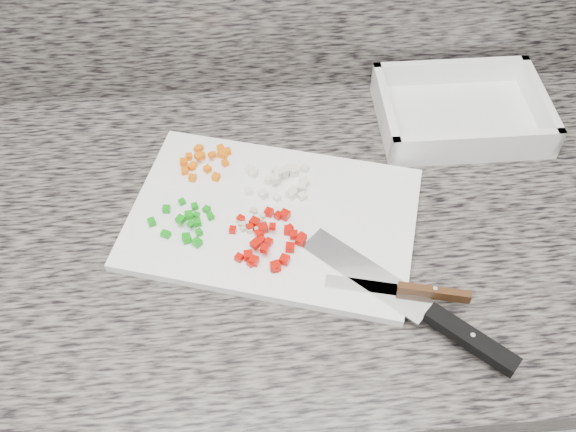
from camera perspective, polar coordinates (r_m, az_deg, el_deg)
name	(u,v)px	position (r m, az deg, el deg)	size (l,w,h in m)	color
cabinet	(250,369)	(1.32, -3.36, -13.44)	(3.92, 0.62, 0.86)	beige
countertop	(236,232)	(0.93, -4.62, -1.39)	(3.96, 0.64, 0.04)	#615D56
cutting_board	(273,218)	(0.91, -1.36, -0.17)	(0.40, 0.27, 0.01)	white
carrot_pile	(206,160)	(0.98, -7.34, 4.93)	(0.08, 0.08, 0.02)	orange
onion_pile	(282,179)	(0.94, -0.49, 3.27)	(0.10, 0.07, 0.02)	silver
green_pepper_pile	(185,224)	(0.90, -9.13, -0.69)	(0.09, 0.09, 0.02)	#0D900F
red_pepper_pile	(270,239)	(0.87, -1.60, -2.08)	(0.11, 0.11, 0.02)	#BE0A02
garlic_pile	(251,221)	(0.90, -3.29, -0.44)	(0.05, 0.05, 0.01)	beige
chef_knife	(433,315)	(0.83, 12.78, -8.62)	(0.24, 0.24, 0.02)	#B8B9BF
paring_knife	(415,291)	(0.84, 11.24, -6.54)	(0.18, 0.06, 0.02)	#B8B9BF
tray	(460,114)	(1.08, 15.08, 8.78)	(0.26, 0.19, 0.05)	white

